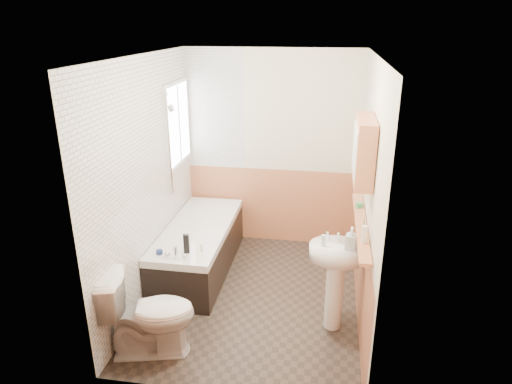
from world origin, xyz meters
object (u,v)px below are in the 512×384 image
Objects in this scene: toilet at (149,314)px; sink at (336,269)px; bathtub at (199,247)px; medicine_cabinet at (364,151)px; pine_shelf at (361,224)px.

toilet is 1.73m from sink.
bathtub is at bearing 156.12° from sink.
medicine_cabinet is at bearing -21.27° from bathtub.
bathtub is 1.46m from toilet.
toilet is at bearing -157.30° from pine_shelf.
sink is at bearing -82.75° from toilet.
sink is at bearing -137.74° from medicine_cabinet.
medicine_cabinet reaches higher than bathtub.
toilet is 1.26× the size of medicine_cabinet.
sink is at bearing -147.18° from pine_shelf.
sink is 0.65× the size of pine_shelf.
medicine_cabinet is (1.77, 0.78, 1.34)m from toilet.
sink is 1.57× the size of medicine_cabinet.
pine_shelf is at bearing 36.94° from sink.
bathtub is at bearing 158.26° from pine_shelf.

